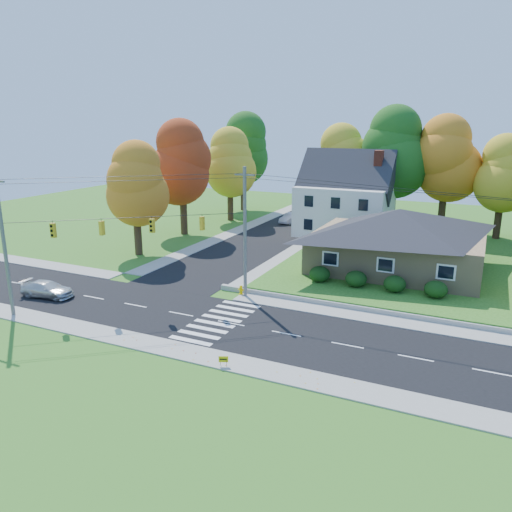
{
  "coord_description": "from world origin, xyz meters",
  "views": [
    {
      "loc": [
        14.76,
        -27.54,
        13.21
      ],
      "look_at": [
        -1.89,
        8.0,
        2.54
      ],
      "focal_mm": 35.0,
      "sensor_mm": 36.0,
      "label": 1
    }
  ],
  "objects_px": {
    "ranch_house": "(398,239)",
    "silver_sedan": "(47,289)",
    "fire_hydrant": "(241,290)",
    "white_car": "(290,218)"
  },
  "relations": [
    {
      "from": "silver_sedan",
      "to": "fire_hydrant",
      "type": "xyz_separation_m",
      "value": [
        13.36,
        6.78,
        -0.26
      ]
    },
    {
      "from": "ranch_house",
      "to": "fire_hydrant",
      "type": "relative_size",
      "value": 18.63
    },
    {
      "from": "ranch_house",
      "to": "silver_sedan",
      "type": "distance_m",
      "value": 29.21
    },
    {
      "from": "silver_sedan",
      "to": "fire_hydrant",
      "type": "bearing_deg",
      "value": -71.25
    },
    {
      "from": "ranch_house",
      "to": "white_car",
      "type": "xyz_separation_m",
      "value": [
        -16.9,
        17.69,
        -2.6
      ]
    },
    {
      "from": "silver_sedan",
      "to": "fire_hydrant",
      "type": "relative_size",
      "value": 5.37
    },
    {
      "from": "silver_sedan",
      "to": "fire_hydrant",
      "type": "height_order",
      "value": "silver_sedan"
    },
    {
      "from": "silver_sedan",
      "to": "white_car",
      "type": "relative_size",
      "value": 1.08
    },
    {
      "from": "silver_sedan",
      "to": "white_car",
      "type": "distance_m",
      "value": 35.64
    },
    {
      "from": "ranch_house",
      "to": "silver_sedan",
      "type": "bearing_deg",
      "value": -143.33
    }
  ]
}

